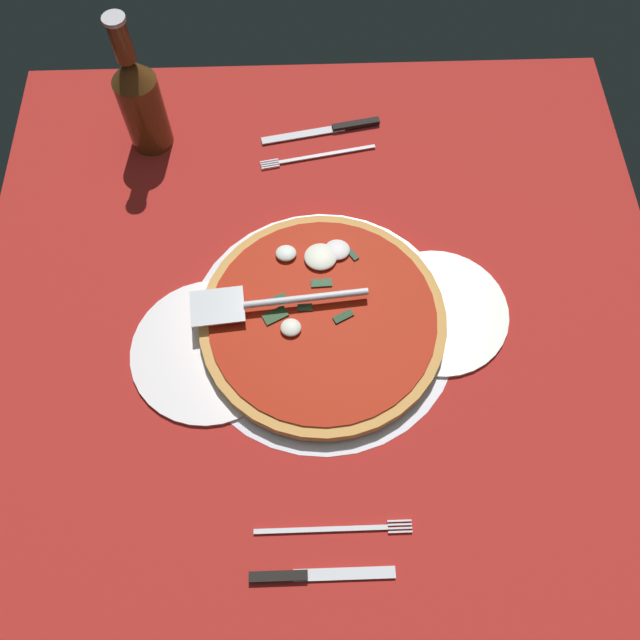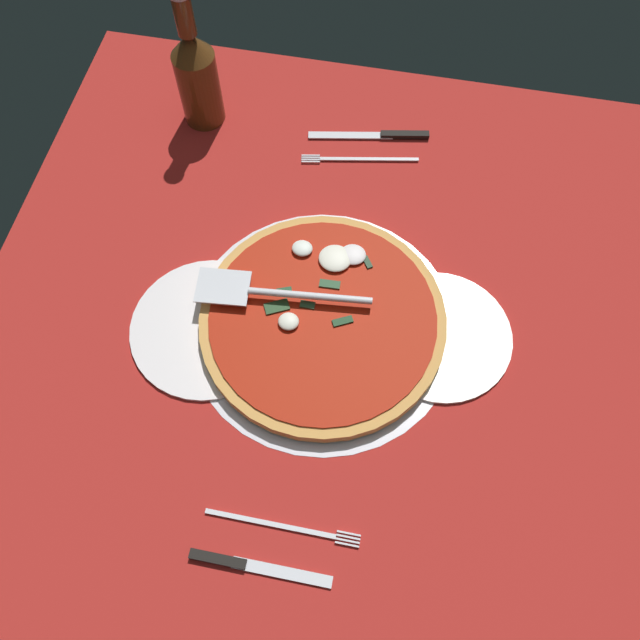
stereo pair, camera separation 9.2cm
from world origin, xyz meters
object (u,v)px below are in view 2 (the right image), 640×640
at_px(place_setting_near, 264,547).
at_px(beer_bottle, 197,75).
at_px(dinner_plate_left, 208,328).
at_px(pizza, 320,319).
at_px(dinner_plate_right, 439,338).
at_px(place_setting_far, 370,148).
at_px(pizza_server, 273,293).

distance_m(place_setting_near, beer_bottle, 0.71).
bearing_deg(dinner_plate_left, pizza, 13.64).
xyz_separation_m(dinner_plate_right, place_setting_near, (-0.18, -0.32, -0.00)).
relative_size(dinner_plate_right, place_setting_far, 0.92).
distance_m(dinner_plate_left, place_setting_near, 0.31).
bearing_deg(beer_bottle, dinner_plate_right, -37.95).
xyz_separation_m(pizza, place_setting_far, (0.02, 0.33, -0.02)).
height_order(dinner_plate_right, place_setting_far, place_setting_far).
xyz_separation_m(dinner_plate_left, pizza_server, (0.09, 0.05, 0.04)).
bearing_deg(pizza, dinner_plate_left, -166.36).
bearing_deg(dinner_plate_right, pizza, -177.01).
xyz_separation_m(dinner_plate_right, pizza_server, (-0.24, 0.01, 0.04)).
xyz_separation_m(dinner_plate_left, place_setting_far, (0.17, 0.37, -0.00)).
height_order(pizza, place_setting_far, pizza).
distance_m(pizza_server, place_setting_near, 0.33).
bearing_deg(place_setting_far, dinner_plate_right, 104.53).
bearing_deg(dinner_plate_right, place_setting_far, 114.96).
bearing_deg(place_setting_near, dinner_plate_left, 117.74).
height_order(dinner_plate_left, dinner_plate_right, same).
bearing_deg(pizza_server, dinner_plate_left, 26.11).
bearing_deg(pizza, pizza_server, 168.09).
bearing_deg(pizza_server, place_setting_near, 95.07).
xyz_separation_m(place_setting_near, beer_bottle, (-0.26, 0.66, 0.09)).
distance_m(dinner_plate_left, pizza, 0.16).
distance_m(pizza_server, place_setting_far, 0.33).
xyz_separation_m(place_setting_far, beer_bottle, (-0.28, 0.01, 0.09)).
height_order(dinner_plate_left, place_setting_near, place_setting_near).
bearing_deg(beer_bottle, pizza_server, -59.62).
distance_m(dinner_plate_right, place_setting_far, 0.36).
bearing_deg(place_setting_far, pizza_server, 64.01).
bearing_deg(dinner_plate_right, beer_bottle, 142.05).
distance_m(pizza_server, beer_bottle, 0.39).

